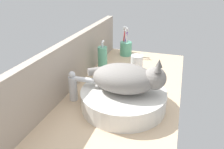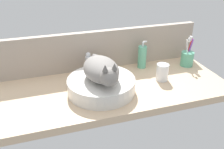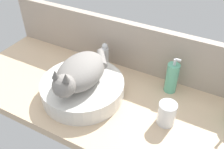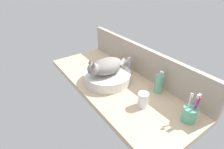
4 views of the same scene
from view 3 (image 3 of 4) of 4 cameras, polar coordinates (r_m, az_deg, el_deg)
The scene contains 7 objects.
ground_plane at distance 109.67cm, azimuth -2.71°, elevation -5.26°, with size 127.42×52.94×4.00cm, color #D1B28E.
backsplash_panel at distance 118.67cm, azimuth 3.17°, elevation 6.85°, with size 127.42×3.60×23.37cm, color #AD9E8E.
sink_basin at distance 105.99cm, azimuth -6.68°, elevation -3.17°, with size 34.84×34.84×7.48cm, color silver.
cat at distance 99.06cm, azimuth -7.44°, elevation 0.46°, with size 18.32×32.41×14.00cm.
faucet at distance 118.22cm, azimuth -1.85°, elevation 4.23°, with size 3.63×11.85×13.60cm.
soap_dispenser at distance 108.55cm, azimuth 13.51°, elevation -0.71°, with size 5.22×5.22×17.06cm.
water_glass at distance 96.21cm, azimuth 12.36°, elevation -8.89°, with size 6.79×6.79×9.47cm.
Camera 3 is at (42.13, -67.45, 73.51)cm, focal length 40.00 mm.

